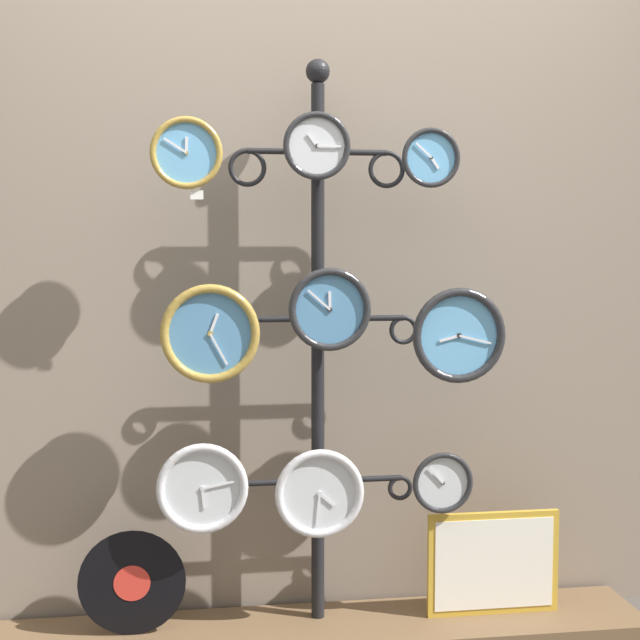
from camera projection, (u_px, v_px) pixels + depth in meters
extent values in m
cube|color=gray|center=(311.00, 220.00, 3.06)|extent=(4.40, 0.04, 2.80)
cube|color=brown|center=(320.00, 633.00, 2.96)|extent=(2.20, 0.36, 0.06)
cylinder|color=black|center=(318.00, 631.00, 3.02)|extent=(0.35, 0.35, 0.02)
cylinder|color=black|center=(318.00, 362.00, 2.94)|extent=(0.04, 0.04, 1.81)
sphere|color=black|center=(318.00, 71.00, 2.87)|extent=(0.08, 0.08, 0.08)
cylinder|color=black|center=(283.00, 151.00, 2.87)|extent=(0.23, 0.02, 0.02)
torus|color=black|center=(247.00, 168.00, 2.86)|extent=(0.12, 0.02, 0.12)
cylinder|color=black|center=(352.00, 152.00, 2.90)|extent=(0.23, 0.02, 0.02)
torus|color=black|center=(387.00, 169.00, 2.92)|extent=(0.12, 0.02, 0.12)
cylinder|color=black|center=(274.00, 319.00, 2.91)|extent=(0.29, 0.02, 0.02)
torus|color=black|center=(230.00, 332.00, 2.89)|extent=(0.10, 0.02, 0.10)
cylinder|color=black|center=(361.00, 318.00, 2.95)|extent=(0.29, 0.02, 0.02)
torus|color=black|center=(404.00, 330.00, 2.98)|extent=(0.10, 0.02, 0.10)
cylinder|color=black|center=(276.00, 482.00, 2.95)|extent=(0.28, 0.02, 0.02)
torus|color=black|center=(233.00, 494.00, 2.94)|extent=(0.09, 0.02, 0.09)
cylinder|color=black|center=(359.00, 479.00, 2.99)|extent=(0.28, 0.02, 0.02)
torus|color=black|center=(400.00, 488.00, 3.02)|extent=(0.09, 0.02, 0.09)
cylinder|color=#60A8DB|center=(186.00, 153.00, 2.75)|extent=(0.20, 0.02, 0.20)
torus|color=#A58438|center=(186.00, 153.00, 2.73)|extent=(0.22, 0.02, 0.22)
cylinder|color=#A58438|center=(186.00, 153.00, 2.73)|extent=(0.01, 0.01, 0.01)
cube|color=silver|center=(187.00, 145.00, 2.73)|extent=(0.01, 0.00, 0.05)
cube|color=silver|center=(175.00, 145.00, 2.72)|extent=(0.07, 0.00, 0.05)
cylinder|color=silver|center=(316.00, 146.00, 2.82)|extent=(0.20, 0.02, 0.20)
torus|color=#262628|center=(317.00, 146.00, 2.80)|extent=(0.22, 0.02, 0.22)
cylinder|color=#262628|center=(317.00, 146.00, 2.80)|extent=(0.01, 0.01, 0.01)
cube|color=silver|center=(313.00, 140.00, 2.80)|extent=(0.04, 0.00, 0.04)
cube|color=silver|center=(329.00, 146.00, 2.81)|extent=(0.08, 0.00, 0.01)
cylinder|color=#60A8DB|center=(430.00, 158.00, 2.88)|extent=(0.18, 0.02, 0.18)
torus|color=#262628|center=(431.00, 158.00, 2.86)|extent=(0.19, 0.02, 0.19)
cylinder|color=#262628|center=(431.00, 158.00, 2.86)|extent=(0.01, 0.01, 0.01)
cube|color=silver|center=(435.00, 163.00, 2.86)|extent=(0.03, 0.00, 0.04)
cube|color=silver|center=(424.00, 150.00, 2.85)|extent=(0.06, 0.00, 0.05)
cylinder|color=#4C84B2|center=(210.00, 333.00, 2.81)|extent=(0.28, 0.02, 0.28)
torus|color=#A58438|center=(210.00, 334.00, 2.79)|extent=(0.31, 0.03, 0.31)
cylinder|color=#A58438|center=(210.00, 334.00, 2.79)|extent=(0.02, 0.01, 0.02)
cube|color=silver|center=(214.00, 324.00, 2.79)|extent=(0.03, 0.00, 0.07)
cube|color=silver|center=(219.00, 349.00, 2.80)|extent=(0.06, 0.00, 0.10)
cylinder|color=#4C84B2|center=(329.00, 309.00, 2.84)|extent=(0.24, 0.02, 0.24)
torus|color=#262628|center=(330.00, 310.00, 2.83)|extent=(0.27, 0.02, 0.27)
cylinder|color=#262628|center=(330.00, 310.00, 2.83)|extent=(0.01, 0.01, 0.01)
cube|color=silver|center=(330.00, 300.00, 2.82)|extent=(0.01, 0.00, 0.06)
cube|color=silver|center=(319.00, 300.00, 2.82)|extent=(0.08, 0.00, 0.07)
cylinder|color=#60A8DB|center=(458.00, 335.00, 2.89)|extent=(0.28, 0.02, 0.28)
torus|color=#262628|center=(459.00, 336.00, 2.87)|extent=(0.31, 0.03, 0.31)
cylinder|color=#262628|center=(459.00, 336.00, 2.87)|extent=(0.02, 0.01, 0.02)
cube|color=silver|center=(449.00, 338.00, 2.87)|extent=(0.07, 0.00, 0.03)
cube|color=silver|center=(475.00, 339.00, 2.88)|extent=(0.11, 0.00, 0.03)
cylinder|color=silver|center=(202.00, 487.00, 2.81)|extent=(0.26, 0.02, 0.26)
torus|color=silver|center=(202.00, 489.00, 2.80)|extent=(0.29, 0.03, 0.29)
cylinder|color=silver|center=(202.00, 489.00, 2.80)|extent=(0.02, 0.01, 0.02)
cube|color=silver|center=(203.00, 498.00, 2.80)|extent=(0.01, 0.00, 0.06)
cube|color=silver|center=(219.00, 485.00, 2.80)|extent=(0.10, 0.00, 0.03)
cylinder|color=silver|center=(319.00, 492.00, 2.89)|extent=(0.26, 0.02, 0.26)
torus|color=silver|center=(320.00, 494.00, 2.87)|extent=(0.29, 0.03, 0.29)
cylinder|color=silver|center=(320.00, 494.00, 2.87)|extent=(0.02, 0.01, 0.02)
cube|color=silver|center=(327.00, 500.00, 2.88)|extent=(0.05, 0.00, 0.05)
cube|color=silver|center=(318.00, 509.00, 2.87)|extent=(0.02, 0.00, 0.10)
cylinder|color=silver|center=(442.00, 482.00, 2.95)|extent=(0.19, 0.02, 0.19)
torus|color=#262628|center=(443.00, 483.00, 2.94)|extent=(0.21, 0.02, 0.21)
cylinder|color=#262628|center=(443.00, 483.00, 2.94)|extent=(0.01, 0.01, 0.01)
cube|color=silver|center=(440.00, 478.00, 2.93)|extent=(0.03, 0.00, 0.04)
cube|color=silver|center=(436.00, 475.00, 2.93)|extent=(0.05, 0.00, 0.06)
cylinder|color=black|center=(132.00, 583.00, 2.86)|extent=(0.34, 0.01, 0.34)
cylinder|color=red|center=(132.00, 583.00, 2.85)|extent=(0.12, 0.00, 0.12)
cube|color=gold|center=(493.00, 563.00, 3.02)|extent=(0.46, 0.02, 0.35)
cube|color=white|center=(494.00, 564.00, 3.01)|extent=(0.41, 0.00, 0.31)
cube|color=white|center=(197.00, 195.00, 2.75)|extent=(0.04, 0.00, 0.03)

